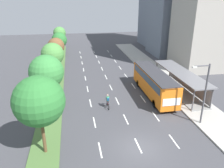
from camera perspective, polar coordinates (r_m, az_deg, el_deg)
name	(u,v)px	position (r m, az deg, el deg)	size (l,w,h in m)	color
ground_plane	(139,148)	(20.84, 7.05, -16.01)	(140.00, 140.00, 0.00)	#424247
median_strip	(56,78)	(37.96, -14.20, 1.41)	(2.60, 52.00, 0.12)	#4C7038
sidewalk_right	(156,72)	(40.57, 11.32, 2.97)	(4.50, 52.00, 0.15)	#ADAAA3
lane_divider_left	(86,83)	(35.07, -6.62, 0.18)	(0.14, 44.94, 0.01)	white
lane_divider_center	(108,82)	(35.43, -0.97, 0.55)	(0.14, 44.94, 0.01)	white
lane_divider_right	(129,80)	(36.13, 4.51, 0.91)	(0.14, 44.94, 0.01)	white
bus_shelter	(182,79)	(32.60, 17.51, 1.13)	(2.90, 12.57, 2.86)	gray
bus	(154,81)	(30.38, 10.79, 0.70)	(2.54, 11.29, 3.37)	orange
cyclist	(108,102)	(26.98, -1.09, -4.58)	(0.46, 1.82, 1.71)	black
median_tree_nearest	(39,101)	(18.45, -18.29, -4.25)	(4.16, 4.16, 6.93)	brown
median_tree_second	(46,72)	(26.73, -16.54, 2.97)	(4.01, 4.01, 6.46)	brown
median_tree_third	(53,54)	(35.11, -15.07, 7.41)	(3.45, 3.45, 6.18)	brown
median_tree_fourth	(56,46)	(43.75, -14.22, 9.42)	(3.16, 3.16, 5.49)	brown
median_tree_fifth	(59,40)	(52.39, -13.42, 10.96)	(3.41, 3.41, 5.23)	brown
median_tree_farthest	(60,33)	(60.98, -13.37, 12.65)	(3.23, 3.23, 5.45)	brown
streetlight	(204,90)	(24.10, 22.60, -1.54)	(1.91, 0.24, 6.50)	#4C4C51
building_mid_right	(179,3)	(54.41, 16.83, 19.34)	(11.10, 9.70, 22.93)	slate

